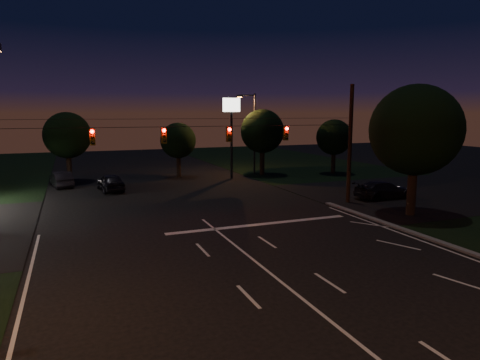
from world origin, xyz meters
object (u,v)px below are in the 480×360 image
utility_pole_right (348,203)px  car_oncoming_b (61,179)px  tree_right_near (414,131)px  car_oncoming_a (111,182)px  car_cross (384,190)px

utility_pole_right → car_oncoming_b: 26.17m
tree_right_near → car_oncoming_a: tree_right_near is taller
car_oncoming_b → car_cross: car_oncoming_b is taller
tree_right_near → car_cross: 7.34m
car_oncoming_a → car_cross: (20.18, -11.80, -0.05)m
car_oncoming_b → car_oncoming_a: bearing=125.8°
utility_pole_right → car_cross: (3.57, 0.19, 0.72)m
utility_pole_right → car_oncoming_a: 20.50m
utility_pole_right → tree_right_near: size_ratio=1.03×
utility_pole_right → car_oncoming_b: utility_pole_right is taller
car_oncoming_a → car_cross: 23.38m
utility_pole_right → car_oncoming_b: size_ratio=2.03×
utility_pole_right → car_oncoming_b: (-20.73, 15.96, 0.73)m
tree_right_near → car_oncoming_a: (-18.14, 16.82, -4.90)m
car_oncoming_b → car_cross: bearing=136.8°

